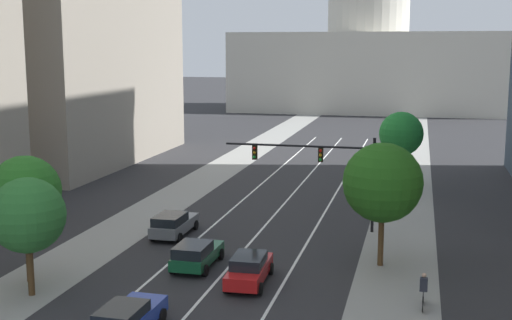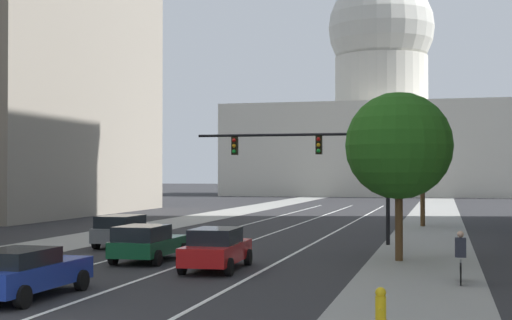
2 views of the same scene
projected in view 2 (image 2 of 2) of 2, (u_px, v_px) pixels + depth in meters
name	position (u px, v px, depth m)	size (l,w,h in m)	color
ground_plane	(304.00, 222.00, 55.57)	(400.00, 400.00, 0.00)	#2B2B2D
sidewalk_left	(162.00, 225.00, 52.94)	(4.41, 130.00, 0.01)	gray
sidewalk_right	(431.00, 230.00, 48.51)	(4.41, 130.00, 0.01)	gray
lane_stripe_left	(193.00, 238.00, 41.86)	(0.16, 90.00, 0.01)	white
lane_stripe_center	(254.00, 240.00, 41.02)	(0.16, 90.00, 0.01)	white
lane_stripe_right	(318.00, 241.00, 40.18)	(0.16, 90.00, 0.01)	white
capitol_building	(381.00, 118.00, 125.11)	(49.66, 22.72, 37.74)	beige
car_red	(216.00, 248.00, 28.25)	(2.10, 4.72, 1.57)	red
car_blue	(25.00, 272.00, 21.79)	(2.07, 4.82, 1.46)	#1E389E
car_gray	(125.00, 230.00, 37.21)	(2.04, 4.66, 1.57)	slate
car_green	(147.00, 242.00, 30.81)	(2.07, 4.45, 1.52)	#14512D
traffic_signal_mast	(322.00, 156.00, 38.94)	(10.13, 0.39, 6.34)	black
fire_hydrant	(381.00, 306.00, 17.94)	(0.26, 0.35, 0.91)	yellow
cyclist	(461.00, 257.00, 24.82)	(0.37, 1.70, 1.72)	black
street_tree_near_right	(422.00, 155.00, 51.56)	(3.74, 3.74, 6.75)	#51381E
street_tree_far_right	(399.00, 146.00, 31.24)	(4.44, 4.44, 6.99)	#51381E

